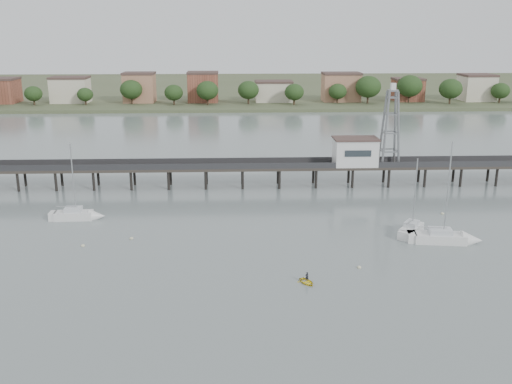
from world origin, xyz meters
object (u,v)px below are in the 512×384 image
Objects in this scene: yellow_dinghy at (307,283)px; lattice_tower at (390,128)px; sailboat_b at (82,215)px; sailboat_c at (414,228)px; sailboat_d at (452,238)px; pier at (224,167)px.

lattice_tower is at bearing 36.88° from yellow_dinghy.
sailboat_b is at bearing 115.36° from yellow_dinghy.
sailboat_c is 0.77× the size of sailboat_d.
pier is 9.68× the size of lattice_tower.
sailboat_c is 51.52m from sailboat_b.
sailboat_b is at bearing -160.91° from lattice_tower.
sailboat_c is at bearing -10.56° from sailboat_b.
sailboat_d reaches higher than sailboat_c.
pier is at bearing 144.51° from sailboat_d.
sailboat_c is 6.03m from sailboat_d.
pier is 61.84× the size of yellow_dinghy.
sailboat_d reaches higher than pier.
sailboat_c is 24.78m from yellow_dinghy.
sailboat_d is (1.03, -31.18, -10.47)m from lattice_tower.
lattice_tower is 58.02m from sailboat_b.
sailboat_d is (32.53, -31.18, -3.16)m from pier.
sailboat_d is at bearing -101.81° from sailboat_c.
lattice_tower is 6.39× the size of yellow_dinghy.
lattice_tower is 49.77m from yellow_dinghy.
lattice_tower is 1.20× the size of sailboat_b.
sailboat_b reaches higher than sailboat_c.
sailboat_c is at bearing 140.84° from sailboat_d.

